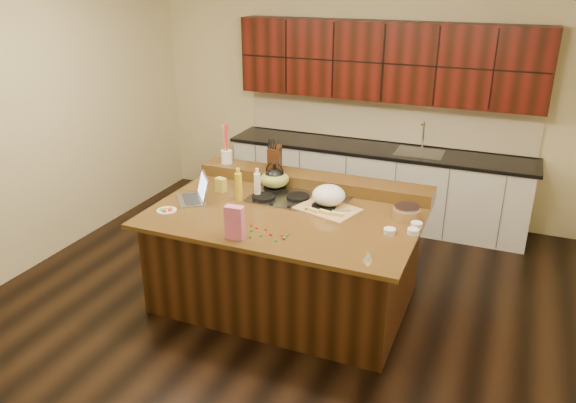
% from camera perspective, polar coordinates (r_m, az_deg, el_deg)
% --- Properties ---
extents(room, '(5.52, 5.02, 2.72)m').
position_cam_1_polar(room, '(4.90, -0.22, 3.57)').
color(room, black).
rests_on(room, ground).
extents(island, '(2.40, 1.60, 0.92)m').
position_cam_1_polar(island, '(5.26, -0.21, -5.59)').
color(island, black).
rests_on(island, ground).
extents(back_ledge, '(2.40, 0.30, 0.12)m').
position_cam_1_polar(back_ledge, '(5.64, 2.54, 2.15)').
color(back_ledge, black).
rests_on(back_ledge, island).
extents(cooktop, '(0.92, 0.52, 0.05)m').
position_cam_1_polar(cooktop, '(5.31, 1.04, 0.31)').
color(cooktop, gray).
rests_on(cooktop, island).
extents(back_counter, '(3.70, 0.66, 2.40)m').
position_cam_1_polar(back_counter, '(6.95, 9.26, 5.86)').
color(back_counter, silver).
rests_on(back_counter, ground).
extents(kettle, '(0.23, 0.23, 0.19)m').
position_cam_1_polar(kettle, '(5.48, -1.37, 2.44)').
color(kettle, black).
rests_on(kettle, cooktop).
extents(green_bowl, '(0.31, 0.31, 0.16)m').
position_cam_1_polar(green_bowl, '(5.49, -1.37, 2.28)').
color(green_bowl, olive).
rests_on(green_bowl, cooktop).
extents(laptop, '(0.43, 0.44, 0.24)m').
position_cam_1_polar(laptop, '(5.36, -9.27, 0.79)').
color(laptop, '#B7B7BC').
rests_on(laptop, island).
extents(oil_bottle, '(0.07, 0.07, 0.27)m').
position_cam_1_polar(oil_bottle, '(5.28, -5.04, 1.48)').
color(oil_bottle, gold).
rests_on(oil_bottle, island).
extents(vinegar_bottle, '(0.08, 0.08, 0.25)m').
position_cam_1_polar(vinegar_bottle, '(5.32, -3.14, 1.60)').
color(vinegar_bottle, silver).
rests_on(vinegar_bottle, island).
extents(wooden_tray, '(0.62, 0.52, 0.21)m').
position_cam_1_polar(wooden_tray, '(5.11, 4.12, 0.30)').
color(wooden_tray, tan).
rests_on(wooden_tray, island).
extents(ramekin_a, '(0.10, 0.10, 0.04)m').
position_cam_1_polar(ramekin_a, '(4.71, 10.28, -2.98)').
color(ramekin_a, white).
rests_on(ramekin_a, island).
extents(ramekin_b, '(0.13, 0.13, 0.04)m').
position_cam_1_polar(ramekin_b, '(4.75, 12.61, -2.98)').
color(ramekin_b, white).
rests_on(ramekin_b, island).
extents(ramekin_c, '(0.13, 0.13, 0.04)m').
position_cam_1_polar(ramekin_c, '(4.87, 12.92, -2.34)').
color(ramekin_c, white).
rests_on(ramekin_c, island).
extents(strainer_bowl, '(0.29, 0.29, 0.09)m').
position_cam_1_polar(strainer_bowl, '(5.03, 11.94, -1.16)').
color(strainer_bowl, '#996B3F').
rests_on(strainer_bowl, island).
extents(kitchen_timer, '(0.11, 0.11, 0.07)m').
position_cam_1_polar(kitchen_timer, '(4.28, 8.16, -5.41)').
color(kitchen_timer, silver).
rests_on(kitchen_timer, island).
extents(pink_bag, '(0.16, 0.09, 0.28)m').
position_cam_1_polar(pink_bag, '(4.53, -5.43, -2.14)').
color(pink_bag, '#CF6185').
rests_on(pink_bag, island).
extents(candy_plate, '(0.22, 0.22, 0.01)m').
position_cam_1_polar(candy_plate, '(5.19, -12.23, -0.90)').
color(candy_plate, white).
rests_on(candy_plate, island).
extents(package_box, '(0.12, 0.10, 0.14)m').
position_cam_1_polar(package_box, '(5.53, -6.84, 1.68)').
color(package_box, gold).
rests_on(package_box, island).
extents(utensil_crock, '(0.16, 0.16, 0.14)m').
position_cam_1_polar(utensil_crock, '(5.98, -6.25, 4.55)').
color(utensil_crock, white).
rests_on(utensil_crock, back_ledge).
extents(knife_block, '(0.17, 0.22, 0.24)m').
position_cam_1_polar(knife_block, '(5.73, -1.36, 4.41)').
color(knife_block, black).
rests_on(knife_block, back_ledge).
extents(gumdrop_0, '(0.02, 0.02, 0.02)m').
position_cam_1_polar(gumdrop_0, '(4.60, -0.63, -3.42)').
color(gumdrop_0, red).
rests_on(gumdrop_0, island).
extents(gumdrop_1, '(0.02, 0.02, 0.02)m').
position_cam_1_polar(gumdrop_1, '(4.51, -1.27, -3.99)').
color(gumdrop_1, '#198C26').
rests_on(gumdrop_1, island).
extents(gumdrop_2, '(0.02, 0.02, 0.02)m').
position_cam_1_polar(gumdrop_2, '(4.79, -4.95, -2.45)').
color(gumdrop_2, red).
rests_on(gumdrop_2, island).
extents(gumdrop_3, '(0.02, 0.02, 0.02)m').
position_cam_1_polar(gumdrop_3, '(4.73, -5.56, -2.79)').
color(gumdrop_3, '#198C26').
rests_on(gumdrop_3, island).
extents(gumdrop_4, '(0.02, 0.02, 0.02)m').
position_cam_1_polar(gumdrop_4, '(4.78, -3.72, -2.44)').
color(gumdrop_4, red).
rests_on(gumdrop_4, island).
extents(gumdrop_5, '(0.02, 0.02, 0.02)m').
position_cam_1_polar(gumdrop_5, '(4.60, -2.80, -3.46)').
color(gumdrop_5, '#198C26').
rests_on(gumdrop_5, island).
extents(gumdrop_6, '(0.02, 0.02, 0.02)m').
position_cam_1_polar(gumdrop_6, '(4.61, -1.77, -3.38)').
color(gumdrop_6, red).
rests_on(gumdrop_6, island).
extents(gumdrop_7, '(0.02, 0.02, 0.02)m').
position_cam_1_polar(gumdrop_7, '(4.69, -3.74, -2.95)').
color(gumdrop_7, '#198C26').
rests_on(gumdrop_7, island).
extents(gumdrop_8, '(0.02, 0.02, 0.02)m').
position_cam_1_polar(gumdrop_8, '(4.55, -0.47, -3.75)').
color(gumdrop_8, red).
rests_on(gumdrop_8, island).
extents(gumdrop_9, '(0.02, 0.02, 0.02)m').
position_cam_1_polar(gumdrop_9, '(4.55, -0.34, -3.75)').
color(gumdrop_9, '#198C26').
rests_on(gumdrop_9, island).
extents(gumdrop_10, '(0.02, 0.02, 0.02)m').
position_cam_1_polar(gumdrop_10, '(4.63, 0.10, -3.28)').
color(gumdrop_10, red).
rests_on(gumdrop_10, island).
extents(gumdrop_11, '(0.02, 0.02, 0.02)m').
position_cam_1_polar(gumdrop_11, '(4.58, -3.88, -3.61)').
color(gumdrop_11, '#198C26').
rests_on(gumdrop_11, island).
extents(gumdrop_12, '(0.02, 0.02, 0.02)m').
position_cam_1_polar(gumdrop_12, '(4.74, -3.20, -2.66)').
color(gumdrop_12, red).
rests_on(gumdrop_12, island).
extents(gumdrop_13, '(0.02, 0.02, 0.02)m').
position_cam_1_polar(gumdrop_13, '(4.59, -0.04, -3.47)').
color(gumdrop_13, '#198C26').
rests_on(gumdrop_13, island).
extents(gumdrop_14, '(0.02, 0.02, 0.02)m').
position_cam_1_polar(gumdrop_14, '(4.70, -2.26, -2.83)').
color(gumdrop_14, red).
rests_on(gumdrop_14, island).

